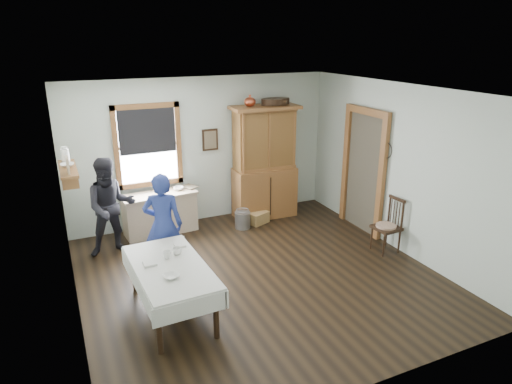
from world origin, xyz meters
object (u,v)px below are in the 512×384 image
dining_table (172,289)px  figure_dark (111,210)px  china_hutch (265,163)px  wicker_basket (258,218)px  pail (243,220)px  spindle_chair (387,225)px  woman_blue (163,229)px  work_counter (160,213)px

dining_table → figure_dark: figure_dark is taller
china_hutch → dining_table: size_ratio=1.29×
figure_dark → wicker_basket: bearing=4.3°
pail → figure_dark: figure_dark is taller
spindle_chair → woman_blue: bearing=163.5°
pail → figure_dark: 2.37m
figure_dark → woman_blue: bearing=-58.7°
work_counter → wicker_basket: size_ratio=3.50×
work_counter → china_hutch: china_hutch is taller
china_hutch → pail: (-0.63, -0.39, -0.93)m
spindle_chair → wicker_basket: (-1.40, 1.95, -0.35)m
spindle_chair → figure_dark: bearing=152.3°
work_counter → pail: size_ratio=4.23×
work_counter → china_hutch: (2.06, -0.03, 0.71)m
china_hutch → pail: bearing=-146.1°
spindle_chair → wicker_basket: bearing=122.0°
figure_dark → spindle_chair: bearing=-22.8°
china_hutch → spindle_chair: size_ratio=2.35×
work_counter → pail: (1.42, -0.42, -0.22)m
dining_table → wicker_basket: dining_table is taller
dining_table → woman_blue: 1.13m
china_hutch → figure_dark: bearing=-168.9°
dining_table → wicker_basket: size_ratio=4.50×
pail → figure_dark: (-2.30, -0.06, 0.59)m
work_counter → figure_dark: (-0.88, -0.49, 0.37)m
wicker_basket → woman_blue: 2.45m
china_hutch → wicker_basket: (-0.28, -0.31, -0.97)m
work_counter → spindle_chair: size_ratio=1.42×
dining_table → figure_dark: (-0.41, 2.06, 0.41)m
china_hutch → figure_dark: size_ratio=1.45×
work_counter → pail: work_counter is taller
woman_blue → figure_dark: figure_dark is taller
dining_table → wicker_basket: 3.16m
dining_table → spindle_chair: (3.65, 0.26, 0.12)m
wicker_basket → figure_dark: bearing=-176.8°
pail → woman_blue: size_ratio=0.21×
china_hutch → spindle_chair: china_hutch is taller
spindle_chair → figure_dark: (-4.06, 1.80, 0.28)m
china_hutch → pail: 1.19m
spindle_chair → pail: spindle_chair is taller
dining_table → spindle_chair: bearing=4.1°
dining_table → pail: bearing=48.4°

